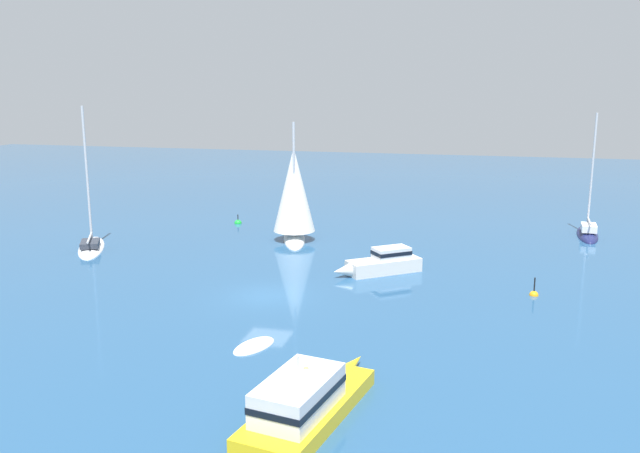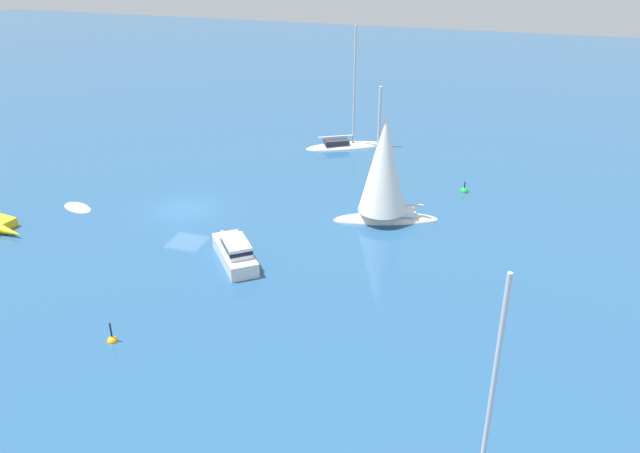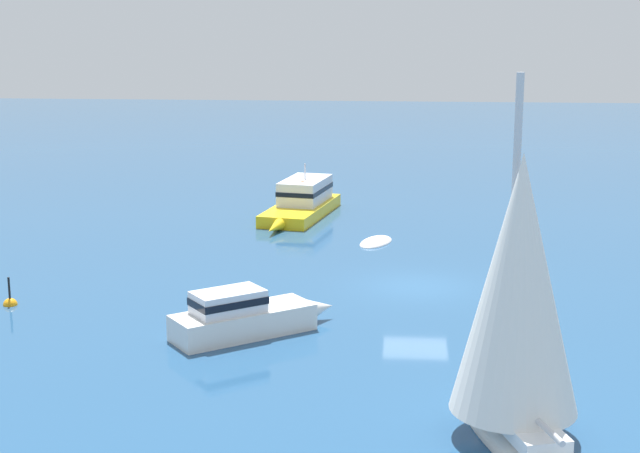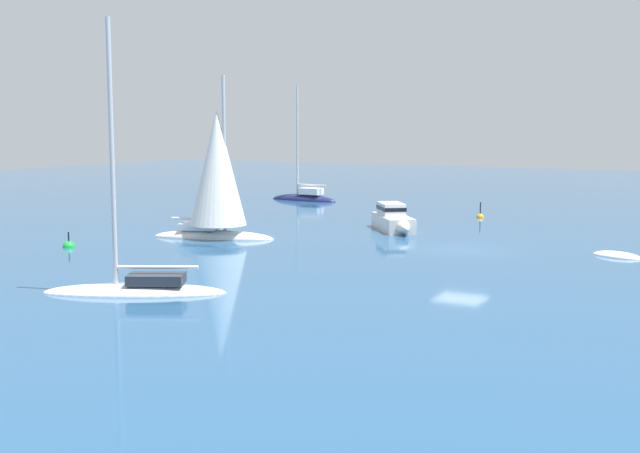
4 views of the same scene
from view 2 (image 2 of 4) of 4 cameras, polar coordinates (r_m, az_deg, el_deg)
The scene contains 7 objects.
ground_plane at distance 45.96m, azimuth -11.86°, elevation 1.44°, with size 160.00×160.00×0.00m, color navy.
motor_cruiser at distance 38.60m, azimuth -7.53°, elevation -2.11°, with size 5.42×4.56×1.60m.
sloop_1 at distance 57.21m, azimuth 2.17°, elevation 7.21°, with size 4.83×7.00×10.59m.
rib at distance 48.30m, azimuth -20.46°, elevation 1.52°, with size 2.04×2.79×0.48m.
sailboat at distance 42.37m, azimuth 5.65°, elevation 4.69°, with size 3.94×7.20×9.47m.
channel_buoy at distance 33.37m, azimuth -17.71°, elevation -9.53°, with size 0.52×0.52×1.31m.
mooring_buoy at distance 49.07m, azimuth 12.51°, elevation 3.00°, with size 0.63×0.63×1.10m.
Camera 2 is at (36.62, 20.44, 18.82)m, focal length 36.52 mm.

